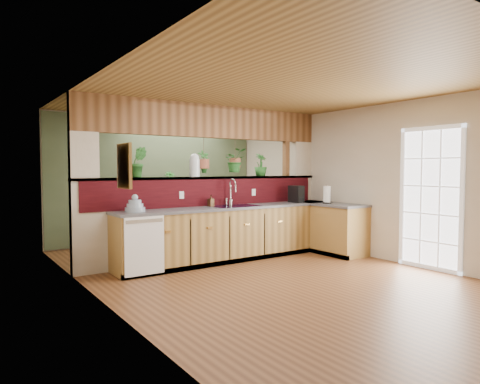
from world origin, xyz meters
TOP-DOWN VIEW (x-y plane):
  - ground at (0.00, 0.00)m, footprint 4.60×7.00m
  - ceiling at (0.00, 0.00)m, footprint 4.60×7.00m
  - wall_back at (0.00, 3.50)m, footprint 4.60×0.02m
  - wall_left at (-2.30, 0.00)m, footprint 0.02×7.00m
  - wall_right at (2.30, 0.00)m, footprint 0.02×7.00m
  - pass_through_partition at (0.03, 1.35)m, footprint 4.60×0.21m
  - pass_through_ledge at (0.00, 1.35)m, footprint 4.60×0.21m
  - header_beam at (0.00, 1.35)m, footprint 4.60×0.15m
  - sage_backwall at (0.00, 3.48)m, footprint 4.55×0.02m
  - countertop at (0.84, 0.87)m, footprint 4.14×1.52m
  - dishwasher at (-1.48, 0.66)m, footprint 0.58×0.03m
  - navy_sink at (0.25, 0.98)m, footprint 0.82×0.50m
  - french_door at (2.27, -1.30)m, footprint 0.06×1.02m
  - framed_print at (-2.27, -0.80)m, footprint 0.04×0.35m
  - faucet at (0.29, 1.13)m, footprint 0.20×0.20m
  - dish_stack at (-1.48, 1.00)m, footprint 0.29×0.29m
  - soap_dispenser at (-0.11, 1.15)m, footprint 0.10×0.10m
  - coffee_maker at (1.61, 0.94)m, footprint 0.17×0.28m
  - paper_towel at (1.92, 0.47)m, footprint 0.16×0.16m
  - glass_jar at (-0.31, 1.35)m, footprint 0.17×0.17m
  - ledge_plant_left at (-1.29, 1.35)m, footprint 0.31×0.28m
  - ledge_plant_right at (1.08, 1.35)m, footprint 0.27×0.27m
  - hanging_plant_a at (-0.13, 1.35)m, footprint 0.21×0.18m
  - hanging_plant_b at (0.51, 1.35)m, footprint 0.46×0.42m
  - shelving_console at (-0.24, 3.25)m, footprint 1.66×0.57m
  - shelf_plant_a at (-0.72, 3.25)m, footprint 0.25×0.19m
  - shelf_plant_b at (0.14, 3.25)m, footprint 0.25×0.25m
  - floor_plant at (1.02, 2.08)m, footprint 0.70×0.64m

SIDE VIEW (x-z plane):
  - ground at x=0.00m, z-range -0.01..0.01m
  - floor_plant at x=1.02m, z-range 0.00..0.67m
  - countertop at x=0.84m, z-range 0.00..0.90m
  - dishwasher at x=-1.48m, z-range 0.05..0.87m
  - shelving_console at x=-0.24m, z-range -0.04..1.04m
  - navy_sink at x=0.25m, z-range 0.73..0.91m
  - dish_stack at x=-1.48m, z-range 0.85..1.11m
  - soap_dispenser at x=-0.11m, z-range 0.90..1.09m
  - coffee_maker at x=1.61m, z-range 0.89..1.20m
  - french_door at x=2.27m, z-range -0.03..2.13m
  - paper_towel at x=1.92m, z-range 0.88..1.22m
  - faucet at x=0.29m, z-range 0.92..1.37m
  - pass_through_partition at x=0.03m, z-range -0.11..2.49m
  - shelf_plant_b at x=0.14m, z-range 1.04..1.47m
  - shelf_plant_a at x=-0.72m, z-range 1.04..1.48m
  - wall_back at x=0.00m, z-range 0.00..2.60m
  - wall_left at x=-2.30m, z-range 0.00..2.60m
  - wall_right at x=2.30m, z-range 0.00..2.60m
  - sage_backwall at x=0.00m, z-range 0.02..2.58m
  - pass_through_ledge at x=0.00m, z-range 1.35..1.39m
  - framed_print at x=-2.27m, z-range 1.32..1.78m
  - glass_jar at x=-0.31m, z-range 1.39..1.78m
  - ledge_plant_right at x=1.08m, z-range 1.39..1.81m
  - ledge_plant_left at x=-1.29m, z-range 1.39..1.86m
  - hanging_plant_a at x=-0.13m, z-range 1.51..2.03m
  - hanging_plant_b at x=0.51m, z-range 1.58..2.12m
  - header_beam at x=0.00m, z-range 2.05..2.60m
  - ceiling at x=0.00m, z-range 2.60..2.60m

